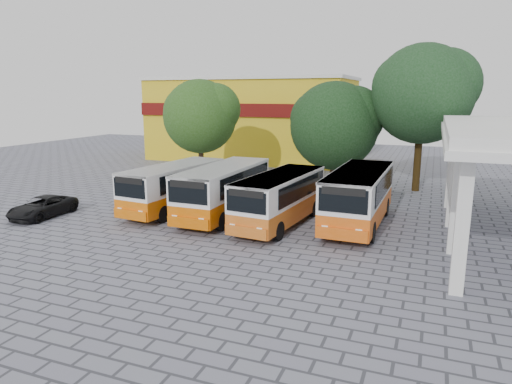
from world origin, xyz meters
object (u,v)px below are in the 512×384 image
at_px(bus_far_left, 174,185).
at_px(parked_car, 43,207).
at_px(bus_centre_right, 280,196).
at_px(bus_centre_left, 224,188).
at_px(bus_far_right, 359,194).

distance_m(bus_far_left, parked_car, 7.28).
bearing_deg(bus_centre_right, bus_centre_left, 177.60).
bearing_deg(bus_far_right, bus_centre_left, -171.76).
bearing_deg(bus_far_right, parked_car, -163.33).
xyz_separation_m(bus_far_left, parked_car, (-6.10, -3.84, -0.99)).
xyz_separation_m(bus_centre_left, bus_centre_right, (3.41, -0.48, -0.09)).
bearing_deg(bus_far_left, bus_centre_right, 0.25).
bearing_deg(bus_centre_left, bus_far_right, 7.63).
bearing_deg(bus_far_left, parked_car, -142.25).
relative_size(bus_centre_right, parked_car, 1.88).
height_order(bus_far_left, parked_car, bus_far_left).
distance_m(bus_centre_left, bus_far_right, 7.25).
distance_m(bus_centre_left, bus_centre_right, 3.44).
relative_size(bus_far_left, bus_centre_left, 0.97).
distance_m(bus_far_left, bus_centre_right, 6.66).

